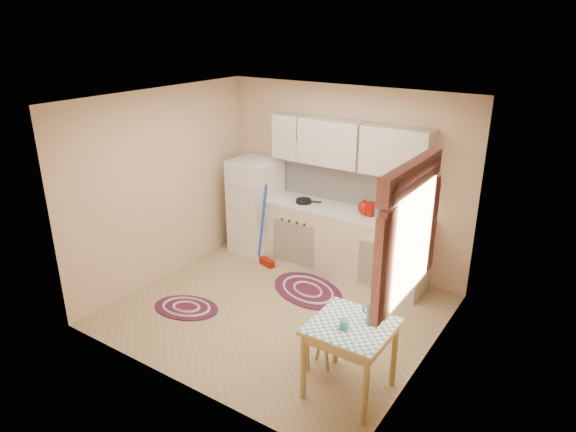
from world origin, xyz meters
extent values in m
plane|color=tan|center=(0.00, 0.00, 0.00)|extent=(3.60, 3.60, 0.00)
cube|color=silver|center=(0.00, 0.00, 2.50)|extent=(3.60, 3.20, 0.04)
cube|color=#CAAB89|center=(0.00, 1.60, 1.25)|extent=(3.60, 0.04, 2.50)
cube|color=#CAAB89|center=(0.00, -1.60, 1.25)|extent=(3.60, 0.04, 2.50)
cube|color=#CAAB89|center=(-1.80, 0.00, 1.25)|extent=(0.04, 3.20, 2.50)
cube|color=#CAAB89|center=(1.80, 0.00, 1.25)|extent=(0.04, 3.20, 2.50)
cube|color=white|center=(0.12, 1.59, 1.20)|extent=(2.25, 0.03, 0.55)
cube|color=beige|center=(0.12, 1.44, 1.77)|extent=(2.25, 0.33, 0.60)
cube|color=white|center=(1.78, -0.55, 1.55)|extent=(0.04, 0.85, 0.95)
cube|color=white|center=(-1.24, 1.25, 0.70)|extent=(0.65, 0.60, 1.40)
cube|color=beige|center=(0.21, 1.30, 0.44)|extent=(2.25, 0.60, 0.88)
cube|color=silver|center=(0.21, 1.30, 0.90)|extent=(2.27, 0.62, 0.04)
cylinder|color=black|center=(-0.42, 1.25, 0.94)|extent=(0.27, 0.27, 0.05)
cylinder|color=maroon|center=(0.55, 1.30, 1.00)|extent=(0.12, 0.12, 0.16)
cube|color=tan|center=(1.37, -0.80, 0.36)|extent=(0.72, 0.72, 0.72)
cylinder|color=maroon|center=(0.95, -0.66, 0.21)|extent=(0.44, 0.44, 0.42)
cylinder|color=teal|center=(1.35, -0.90, 0.77)|extent=(0.11, 0.11, 0.10)
camera|label=1|loc=(3.08, -4.39, 3.29)|focal=32.00mm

